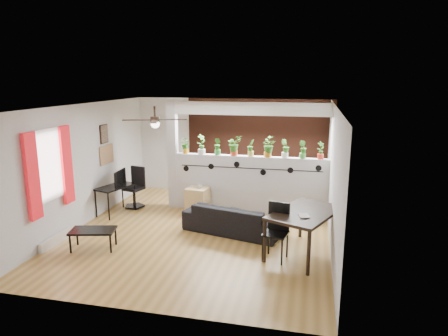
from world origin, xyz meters
The scene contains 30 objects.
room_shell centered at (0.00, 0.00, 1.30)m, with size 6.30×7.10×2.90m.
partition_wall centered at (0.80, 1.50, 0.68)m, with size 3.60×0.18×1.35m, color #BCBCC1.
ceiling_header centered at (0.80, 1.50, 2.45)m, with size 3.60×0.18×0.30m, color silver.
pier_column centered at (-1.11, 1.50, 1.30)m, with size 0.22×0.20×2.60m, color #BCBCC1.
brick_panel centered at (0.80, 2.97, 1.30)m, with size 3.90×0.05×2.60m, color brown.
vine_decal centered at (0.80, 1.40, 1.08)m, with size 3.31×0.01×0.30m.
window_assembly centered at (-2.56, -1.20, 1.51)m, with size 0.09×1.30×1.55m.
baseboard_heater centered at (-2.54, -1.20, 0.09)m, with size 0.08×1.00×0.18m, color silver.
corkboard centered at (-2.58, 0.95, 1.35)m, with size 0.03×0.60×0.45m, color #9C704B.
framed_art centered at (-2.58, 0.90, 1.85)m, with size 0.03×0.34×0.44m.
ceiling_fan centered at (-0.80, -0.30, 2.31)m, with size 1.19×1.19×0.43m.
potted_plant_0 centered at (-0.78, 1.50, 1.56)m, with size 0.24×0.23×0.39m.
potted_plant_1 centered at (-0.39, 1.50, 1.60)m, with size 0.31×0.32×0.48m.
potted_plant_2 centered at (0.01, 1.50, 1.56)m, with size 0.26×0.25×0.40m.
potted_plant_3 centered at (0.40, 1.50, 1.60)m, with size 0.31×0.31×0.47m.
potted_plant_4 centered at (0.80, 1.50, 1.56)m, with size 0.25×0.25×0.40m.
potted_plant_5 centered at (1.20, 1.50, 1.60)m, with size 0.31×0.31×0.47m.
potted_plant_6 centered at (1.59, 1.50, 1.57)m, with size 0.24×0.20×0.42m.
potted_plant_7 centered at (1.99, 1.50, 1.56)m, with size 0.25×0.23×0.40m.
potted_plant_8 centered at (2.38, 1.50, 1.56)m, with size 0.25×0.24×0.40m.
sofa centered at (0.66, 0.13, 0.28)m, with size 1.91×0.75×0.56m, color black.
cube_shelf centered at (-0.40, 1.16, 0.30)m, with size 0.49×0.44×0.60m, color tan.
cup centered at (-0.35, 1.16, 0.65)m, with size 0.12×0.12×0.10m, color gray.
computer_desk centered at (-2.25, 0.66, 0.61)m, with size 0.75×1.03×0.67m.
monitor centered at (-2.25, 0.81, 0.77)m, with size 0.06×0.34×0.19m, color black.
office_chair centered at (-2.01, 1.22, 0.44)m, with size 0.51×0.52×0.99m.
dining_table centered at (2.12, -0.64, 0.72)m, with size 1.43×1.72×0.81m.
book centered at (2.02, -0.94, 0.82)m, with size 0.17×0.23×0.02m, color gray.
folding_chair centered at (1.65, -0.89, 0.59)m, with size 0.48×0.48×1.01m.
coffee_table centered at (-1.72, -1.27, 0.34)m, with size 0.89×0.63×0.38m.
Camera 1 is at (2.18, -7.53, 3.12)m, focal length 32.00 mm.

